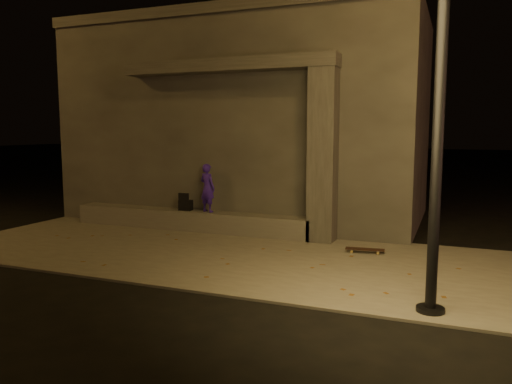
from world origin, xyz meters
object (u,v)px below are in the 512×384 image
at_px(backpack, 186,204).
at_px(skateboard, 365,250).
at_px(column, 323,156).
at_px(skateboarder, 207,188).

xyz_separation_m(backpack, skateboard, (4.33, -0.75, -0.53)).
height_order(column, skateboard, column).
bearing_deg(column, skateboard, -35.66).
bearing_deg(skateboard, skateboarder, 161.85).
distance_m(skateboarder, backpack, 0.71).
height_order(column, backpack, column).
relative_size(column, skateboarder, 3.22).
xyz_separation_m(skateboarder, backpack, (-0.58, 0.00, -0.41)).
bearing_deg(column, backpack, 180.00).
relative_size(backpack, skateboard, 0.56).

